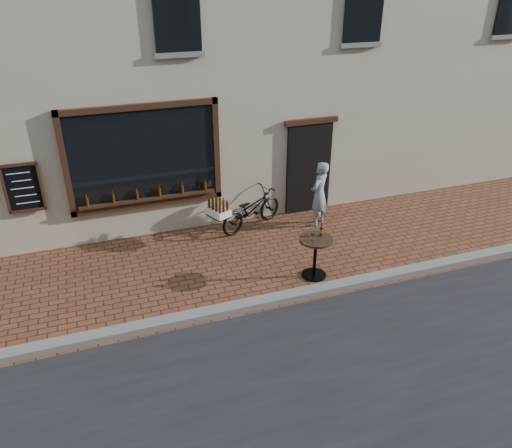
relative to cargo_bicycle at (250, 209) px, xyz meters
name	(u,v)px	position (x,y,z in m)	size (l,w,h in m)	color
ground	(288,306)	(-0.30, -3.06, -0.46)	(90.00, 90.00, 0.00)	brown
kerb	(284,297)	(-0.30, -2.86, -0.40)	(90.00, 0.25, 0.12)	slate
cargo_bicycle	(250,209)	(0.00, 0.00, 0.00)	(2.03, 1.31, 0.97)	black
bistro_table	(316,249)	(0.55, -2.31, 0.14)	(0.65, 0.65, 1.12)	black
pedestrian	(319,194)	(1.55, -0.35, 0.30)	(0.56, 0.37, 1.53)	gray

